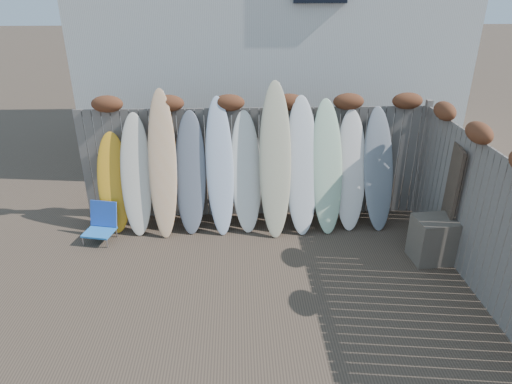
{
  "coord_description": "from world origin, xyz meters",
  "views": [
    {
      "loc": [
        -0.26,
        -5.12,
        3.97
      ],
      "look_at": [
        0.0,
        1.2,
        1.0
      ],
      "focal_mm": 32.0,
      "sensor_mm": 36.0,
      "label": 1
    }
  ],
  "objects_px": {
    "lattice_panel": "(445,193)",
    "surfboard_0": "(114,183)",
    "wooden_crate": "(433,239)",
    "beach_chair": "(101,223)"
  },
  "relations": [
    {
      "from": "surfboard_0",
      "to": "wooden_crate",
      "type": "bearing_deg",
      "value": -19.43
    },
    {
      "from": "lattice_panel",
      "to": "surfboard_0",
      "type": "bearing_deg",
      "value": -175.88
    },
    {
      "from": "beach_chair",
      "to": "wooden_crate",
      "type": "bearing_deg",
      "value": -9.29
    },
    {
      "from": "surfboard_0",
      "to": "lattice_panel",
      "type": "bearing_deg",
      "value": -13.21
    },
    {
      "from": "lattice_panel",
      "to": "surfboard_0",
      "type": "xyz_separation_m",
      "value": [
        -5.39,
        0.73,
        -0.05
      ]
    },
    {
      "from": "wooden_crate",
      "to": "lattice_panel",
      "type": "xyz_separation_m",
      "value": [
        0.32,
        0.53,
        0.53
      ]
    },
    {
      "from": "beach_chair",
      "to": "lattice_panel",
      "type": "relative_size",
      "value": 0.35
    },
    {
      "from": "beach_chair",
      "to": "lattice_panel",
      "type": "bearing_deg",
      "value": -3.4
    },
    {
      "from": "beach_chair",
      "to": "wooden_crate",
      "type": "relative_size",
      "value": 0.87
    },
    {
      "from": "lattice_panel",
      "to": "wooden_crate",
      "type": "bearing_deg",
      "value": -109.31
    }
  ]
}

